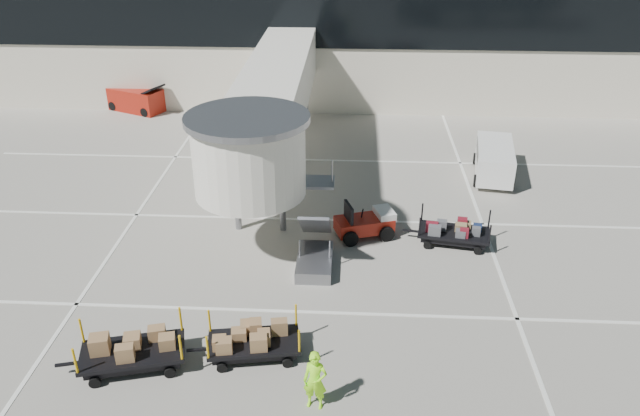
% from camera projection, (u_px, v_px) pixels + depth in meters
% --- Properties ---
extents(ground, '(140.00, 140.00, 0.00)m').
position_uv_depth(ground, '(347.00, 350.00, 20.65)').
color(ground, '#BBB6A7').
rests_on(ground, ground).
extents(lane_markings, '(40.00, 30.00, 0.02)m').
position_uv_depth(lane_markings, '(336.00, 217.00, 28.95)').
color(lane_markings, white).
rests_on(lane_markings, ground).
extents(terminal, '(64.00, 12.11, 15.20)m').
position_uv_depth(terminal, '(350.00, 34.00, 45.31)').
color(terminal, beige).
rests_on(terminal, ground).
extents(jet_bridge, '(5.70, 20.40, 6.03)m').
position_uv_depth(jet_bridge, '(270.00, 107.00, 29.74)').
color(jet_bridge, white).
rests_on(jet_bridge, ground).
extents(baggage_tug, '(2.75, 2.23, 1.64)m').
position_uv_depth(baggage_tug, '(366.00, 223.00, 27.15)').
color(baggage_tug, maroon).
rests_on(baggage_tug, ground).
extents(suitcase_cart, '(3.75, 1.96, 1.44)m').
position_uv_depth(suitcase_cart, '(453.00, 233.00, 26.56)').
color(suitcase_cart, black).
rests_on(suitcase_cart, ground).
extents(box_cart_near, '(3.74, 1.95, 1.43)m').
position_uv_depth(box_cart_near, '(255.00, 341.00, 20.19)').
color(box_cart_near, black).
rests_on(box_cart_near, ground).
extents(box_cart_far, '(4.06, 2.36, 1.56)m').
position_uv_depth(box_cart_far, '(136.00, 351.00, 19.72)').
color(box_cart_far, black).
rests_on(box_cart_far, ground).
extents(ground_worker, '(0.77, 0.57, 1.95)m').
position_uv_depth(ground_worker, '(315.00, 381.00, 18.01)').
color(ground_worker, '#97FF1A').
rests_on(ground_worker, ground).
extents(minivan, '(2.50, 4.67, 1.69)m').
position_uv_depth(minivan, '(494.00, 157.00, 32.66)').
color(minivan, white).
rests_on(minivan, ground).
extents(belt_loader, '(4.39, 3.10, 1.99)m').
position_uv_depth(belt_loader, '(136.00, 100.00, 42.28)').
color(belt_loader, maroon).
rests_on(belt_loader, ground).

